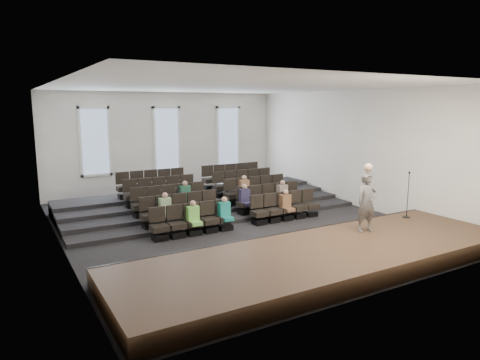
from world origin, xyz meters
The scene contains 14 objects.
ground centered at (0.00, 0.00, 0.00)m, with size 14.00×14.00×0.00m, color black.
ceiling centered at (0.00, 0.00, 5.01)m, with size 12.00×14.00×0.02m, color white.
wall_back centered at (0.00, 7.02, 2.50)m, with size 12.00×0.04×5.00m, color white.
wall_front centered at (0.00, -7.02, 2.50)m, with size 12.00×0.04×5.00m, color white.
wall_left centered at (-6.02, 0.00, 2.50)m, with size 0.04×14.00×5.00m, color white.
wall_right centered at (6.02, 0.00, 2.50)m, with size 0.04×14.00×5.00m, color white.
stage centered at (0.00, -5.10, 0.25)m, with size 11.80×3.60×0.50m, color #3D2B1A.
stage_lip centered at (0.00, -3.33, 0.25)m, with size 11.80×0.06×0.52m, color black.
risers centered at (0.00, 3.17, 0.20)m, with size 11.80×4.80×0.60m.
seating_rows centered at (0.00, 1.54, 0.68)m, with size 6.80×4.70×1.67m.
windows centered at (0.00, 6.95, 2.70)m, with size 8.44×0.10×3.24m.
audience centered at (0.00, 0.32, 0.81)m, with size 5.45×2.64×1.10m.
speaker centered at (2.17, -4.41, 1.41)m, with size 0.67×0.44×1.83m, color #575553.
mic_stand centered at (4.67, -3.92, 0.98)m, with size 0.27×0.27×1.61m.
Camera 1 is at (-7.56, -13.52, 4.31)m, focal length 32.00 mm.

